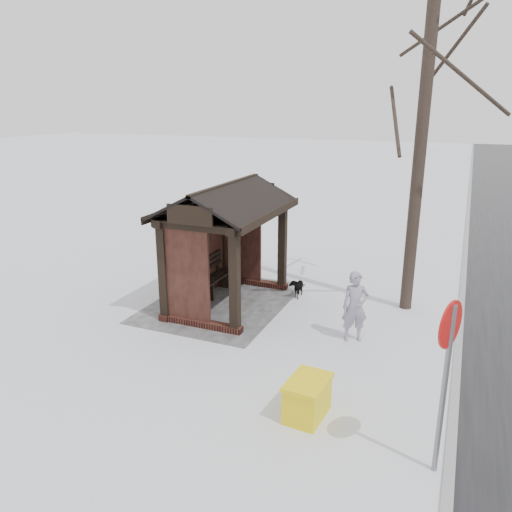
{
  "coord_description": "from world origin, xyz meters",
  "views": [
    {
      "loc": [
        10.63,
        5.26,
        4.9
      ],
      "look_at": [
        0.09,
        0.8,
        1.39
      ],
      "focal_mm": 35.0,
      "sensor_mm": 36.0,
      "label": 1
    }
  ],
  "objects_px": {
    "tree_near": "(430,42)",
    "grit_bin": "(307,398)",
    "dog": "(297,287)",
    "bus_shelter": "(221,220)",
    "pedestrian": "(355,307)",
    "road_sign": "(447,353)"
  },
  "relations": [
    {
      "from": "tree_near",
      "to": "grit_bin",
      "type": "relative_size",
      "value": 9.91
    },
    {
      "from": "bus_shelter",
      "to": "grit_bin",
      "type": "height_order",
      "value": "bus_shelter"
    },
    {
      "from": "dog",
      "to": "grit_bin",
      "type": "bearing_deg",
      "value": -74.91
    },
    {
      "from": "bus_shelter",
      "to": "grit_bin",
      "type": "relative_size",
      "value": 3.95
    },
    {
      "from": "bus_shelter",
      "to": "road_sign",
      "type": "relative_size",
      "value": 1.42
    },
    {
      "from": "bus_shelter",
      "to": "grit_bin",
      "type": "distance_m",
      "value": 5.46
    },
    {
      "from": "tree_near",
      "to": "grit_bin",
      "type": "bearing_deg",
      "value": -9.76
    },
    {
      "from": "grit_bin",
      "to": "road_sign",
      "type": "distance_m",
      "value": 2.54
    },
    {
      "from": "tree_near",
      "to": "dog",
      "type": "bearing_deg",
      "value": -83.06
    },
    {
      "from": "bus_shelter",
      "to": "pedestrian",
      "type": "relative_size",
      "value": 2.34
    },
    {
      "from": "pedestrian",
      "to": "road_sign",
      "type": "relative_size",
      "value": 0.61
    },
    {
      "from": "bus_shelter",
      "to": "tree_near",
      "type": "height_order",
      "value": "tree_near"
    },
    {
      "from": "tree_near",
      "to": "road_sign",
      "type": "xyz_separation_m",
      "value": [
        5.83,
        1.08,
        -4.35
      ]
    },
    {
      "from": "tree_near",
      "to": "dog",
      "type": "distance_m",
      "value": 6.51
    },
    {
      "from": "tree_near",
      "to": "grit_bin",
      "type": "height_order",
      "value": "tree_near"
    },
    {
      "from": "dog",
      "to": "grit_bin",
      "type": "height_order",
      "value": "grit_bin"
    },
    {
      "from": "bus_shelter",
      "to": "dog",
      "type": "relative_size",
      "value": 5.76
    },
    {
      "from": "bus_shelter",
      "to": "road_sign",
      "type": "xyz_separation_m",
      "value": [
        4.33,
        5.44,
        -0.36
      ]
    },
    {
      "from": "bus_shelter",
      "to": "dog",
      "type": "distance_m",
      "value": 2.74
    },
    {
      "from": "pedestrian",
      "to": "dog",
      "type": "bearing_deg",
      "value": 110.03
    },
    {
      "from": "dog",
      "to": "grit_bin",
      "type": "distance_m",
      "value": 5.32
    },
    {
      "from": "bus_shelter",
      "to": "road_sign",
      "type": "bearing_deg",
      "value": 51.46
    }
  ]
}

